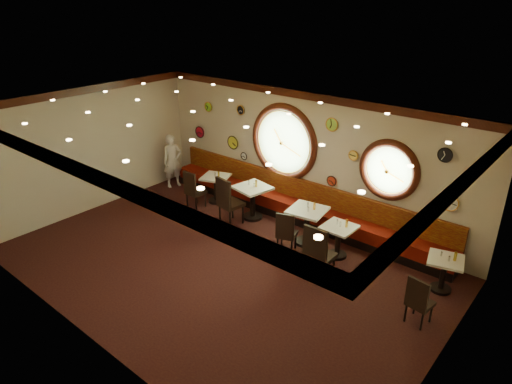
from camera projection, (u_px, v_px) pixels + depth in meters
The scene contains 55 objects.
floor at pixel (220, 264), 9.66m from camera, with size 9.00×6.00×0.00m, color black.
ceiling at pixel (215, 117), 8.36m from camera, with size 9.00×6.00×0.02m, color #BA8D34.
wall_back at pixel (304, 157), 11.12m from camera, with size 9.00×0.02×3.20m, color beige.
wall_front at pixel (80, 259), 6.90m from camera, with size 9.00×0.02×3.20m, color beige.
wall_left at pixel (91, 149), 11.64m from camera, with size 0.02×6.00×3.20m, color beige.
wall_right at pixel (449, 281), 6.38m from camera, with size 0.02×6.00×3.20m, color beige.
molding_back at pixel (305, 95), 10.47m from camera, with size 9.00×0.10×0.18m, color #361209.
molding_front at pixel (66, 165), 6.33m from camera, with size 9.00×0.10×0.18m, color #361209.
molding_left at pixel (83, 90), 11.00m from camera, with size 0.10×6.00×0.18m, color #361209.
molding_right at pixel (465, 181), 5.80m from camera, with size 0.10×6.00×0.18m, color #361209.
banquette_base at pixel (295, 216), 11.53m from camera, with size 8.00×0.55×0.20m, color black.
banquette_seat at pixel (295, 207), 11.43m from camera, with size 8.00×0.55×0.30m, color #5C0F07.
banquette_back at pixel (301, 189), 11.42m from camera, with size 8.00×0.10×0.55m, color #5C0B07.
porthole_left_glass at pixel (284, 142), 11.36m from camera, with size 1.66×1.66×0.02m, color #A3D580.
porthole_left_frame at pixel (284, 142), 11.35m from camera, with size 1.98×1.98×0.18m, color #361209.
porthole_left_ring at pixel (283, 143), 11.33m from camera, with size 1.61×1.61×0.03m, color gold.
porthole_right_glass at pixel (389, 170), 9.75m from camera, with size 1.10×1.10×0.02m, color #A3D580.
porthole_right_frame at pixel (389, 170), 9.74m from camera, with size 1.38×1.38×0.18m, color #361209.
porthole_right_ring at pixel (388, 171), 9.72m from camera, with size 1.09×1.09×0.03m, color gold.
wall_clock_0 at pixel (450, 203), 9.08m from camera, with size 0.34×0.34×0.03m, color white.
wall_clock_1 at pixel (200, 132), 13.21m from camera, with size 0.32×0.32×0.03m, color red.
wall_clock_2 at pixel (244, 156), 12.36m from camera, with size 0.20×0.20×0.03m, color white.
wall_clock_3 at pixel (354, 155), 10.16m from camera, with size 0.22×0.22×0.03m, color #F1CA50.
wall_clock_4 at pixel (332, 181), 10.76m from camera, with size 0.24×0.24×0.03m, color red.
wall_clock_5 at pixel (233, 143), 12.47m from camera, with size 0.36×0.36×0.03m, color yellow.
wall_clock_6 at pixel (208, 107), 12.65m from camera, with size 0.26×0.26×0.03m, color #7DD32A.
wall_clock_7 at pixel (332, 125), 10.27m from camera, with size 0.30×0.30×0.03m, color #A4E046.
wall_clock_8 at pixel (241, 110), 11.91m from camera, with size 0.24×0.24×0.03m, color black.
wall_clock_9 at pixel (445, 155), 8.84m from camera, with size 0.28×0.28×0.03m, color black.
table_a at pixel (216, 186), 12.33m from camera, with size 0.89×0.89×0.75m.
table_b at pixel (253, 198), 11.42m from camera, with size 0.92×0.92×0.86m.
table_c at pixel (307, 222), 10.27m from camera, with size 0.89×0.89×0.86m.
table_d at pixel (338, 237), 9.79m from camera, with size 0.67×0.67×0.73m.
table_e at pixel (444, 271), 8.67m from camera, with size 0.78×0.78×0.70m.
chair_a at pixel (193, 188), 11.91m from camera, with size 0.44×0.44×0.64m.
chair_b at pixel (227, 198), 11.03m from camera, with size 0.59×0.59×0.77m.
chair_c at pixel (286, 230), 9.88m from camera, with size 0.53×0.53×0.61m.
chair_d at pixel (318, 250), 8.83m from camera, with size 0.54×0.54×0.77m.
chair_e at pixel (419, 298), 7.73m from camera, with size 0.44×0.44×0.58m.
condiment_a_salt at pixel (215, 174), 12.24m from camera, with size 0.03×0.03×0.09m, color silver.
condiment_b_salt at pixel (249, 183), 11.38m from camera, with size 0.04×0.04×0.11m, color #B9B9BE.
condiment_c_salt at pixel (308, 205), 10.22m from camera, with size 0.04×0.04×0.10m, color #BBBBC0.
condiment_d_salt at pixel (337, 222), 9.75m from camera, with size 0.04×0.04×0.11m, color silver.
condiment_a_pepper at pixel (215, 176), 12.12m from camera, with size 0.04×0.04×0.10m, color silver.
condiment_b_pepper at pixel (254, 185), 11.26m from camera, with size 0.03×0.03×0.10m, color silver.
condiment_c_pepper at pixel (308, 209), 10.01m from camera, with size 0.04×0.04×0.10m, color silver.
condiment_d_pepper at pixel (340, 224), 9.64m from camera, with size 0.04×0.04×0.11m, color silver.
condiment_a_bottle at pixel (219, 174), 12.17m from camera, with size 0.05×0.05×0.14m, color gold.
condiment_b_bottle at pixel (256, 184), 11.25m from camera, with size 0.05×0.05×0.17m, color gold.
condiment_c_bottle at pixel (314, 206), 10.09m from camera, with size 0.06×0.06×0.18m, color gold.
condiment_d_bottle at pixel (347, 223), 9.62m from camera, with size 0.06×0.06×0.18m, color gold.
condiment_e_salt at pixel (441, 254), 8.64m from camera, with size 0.03×0.03×0.09m, color silver.
condiment_e_pepper at pixel (449, 259), 8.48m from camera, with size 0.04×0.04×0.10m, color #BCBDC1.
condiment_e_bottle at pixel (455, 256), 8.48m from camera, with size 0.06×0.06×0.18m, color gold.
waiter at pixel (173, 161), 13.23m from camera, with size 0.57×0.37×1.56m, color white.
Camera 1 is at (5.82, -5.82, 5.34)m, focal length 32.00 mm.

